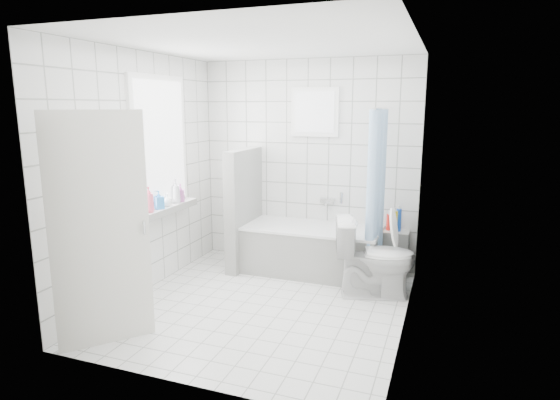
% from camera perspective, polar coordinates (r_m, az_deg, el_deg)
% --- Properties ---
extents(ground, '(3.00, 3.00, 0.00)m').
position_cam_1_polar(ground, '(4.97, -1.97, -12.69)').
color(ground, white).
rests_on(ground, ground).
extents(ceiling, '(3.00, 3.00, 0.00)m').
position_cam_1_polar(ceiling, '(4.57, -2.21, 18.60)').
color(ceiling, white).
rests_on(ceiling, ground).
extents(wall_back, '(2.80, 0.02, 2.60)m').
position_cam_1_polar(wall_back, '(5.99, 3.33, 4.43)').
color(wall_back, white).
rests_on(wall_back, ground).
extents(wall_front, '(2.80, 0.02, 2.60)m').
position_cam_1_polar(wall_front, '(3.28, -12.00, -1.69)').
color(wall_front, white).
rests_on(wall_front, ground).
extents(wall_left, '(0.02, 3.00, 2.60)m').
position_cam_1_polar(wall_left, '(5.28, -16.34, 3.03)').
color(wall_left, white).
rests_on(wall_left, ground).
extents(wall_right, '(0.02, 3.00, 2.60)m').
position_cam_1_polar(wall_right, '(4.27, 15.59, 1.18)').
color(wall_right, white).
rests_on(wall_right, ground).
extents(window_left, '(0.01, 0.90, 1.40)m').
position_cam_1_polar(window_left, '(5.46, -14.27, 6.58)').
color(window_left, white).
rests_on(window_left, wall_left).
extents(window_back, '(0.50, 0.01, 0.50)m').
position_cam_1_polar(window_back, '(5.88, 4.23, 10.63)').
color(window_back, white).
rests_on(window_back, wall_back).
extents(window_sill, '(0.18, 1.02, 0.08)m').
position_cam_1_polar(window_sill, '(5.54, -13.51, -1.07)').
color(window_sill, white).
rests_on(window_sill, wall_left).
extents(door, '(0.56, 0.63, 2.00)m').
position_cam_1_polar(door, '(4.18, -21.06, -3.62)').
color(door, silver).
rests_on(door, ground).
extents(bathtub, '(1.65, 0.77, 0.58)m').
position_cam_1_polar(bathtub, '(5.80, 3.92, -6.02)').
color(bathtub, white).
rests_on(bathtub, ground).
extents(partition_wall, '(0.15, 0.85, 1.50)m').
position_cam_1_polar(partition_wall, '(5.94, -4.41, -1.04)').
color(partition_wall, white).
rests_on(partition_wall, ground).
extents(tiled_ledge, '(0.40, 0.24, 0.55)m').
position_cam_1_polar(tiled_ledge, '(5.88, 13.41, -6.25)').
color(tiled_ledge, white).
rests_on(tiled_ledge, ground).
extents(toilet, '(0.94, 0.69, 0.86)m').
position_cam_1_polar(toilet, '(5.15, 11.55, -6.89)').
color(toilet, white).
rests_on(toilet, ground).
extents(curtain_rod, '(0.02, 0.80, 0.02)m').
position_cam_1_polar(curtain_rod, '(5.35, 12.11, 10.87)').
color(curtain_rod, silver).
rests_on(curtain_rod, wall_back).
extents(shower_curtain, '(0.14, 0.48, 1.78)m').
position_cam_1_polar(shower_curtain, '(5.31, 11.50, 1.12)').
color(shower_curtain, '#4C92DF').
rests_on(shower_curtain, curtain_rod).
extents(tub_faucet, '(0.18, 0.06, 0.06)m').
position_cam_1_polar(tub_faucet, '(5.95, 5.82, -0.05)').
color(tub_faucet, silver).
rests_on(tub_faucet, wall_back).
extents(sill_bottles, '(0.14, 0.76, 0.29)m').
position_cam_1_polar(sill_bottles, '(5.47, -13.74, 0.48)').
color(sill_bottles, '#B359A3').
rests_on(sill_bottles, window_sill).
extents(ledge_bottles, '(0.18, 0.17, 0.27)m').
position_cam_1_polar(ledge_bottles, '(5.75, 13.79, -2.53)').
color(ledge_bottles, red).
rests_on(ledge_bottles, tiled_ledge).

